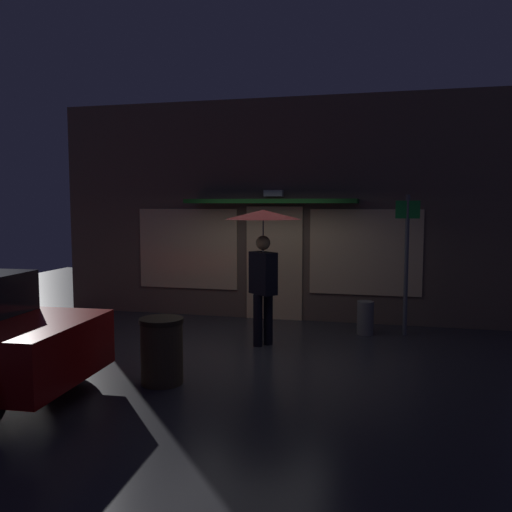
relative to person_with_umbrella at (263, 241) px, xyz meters
The scene contains 6 objects.
ground_plane 1.70m from the person_with_umbrella, 137.30° to the right, with size 18.00×18.00×0.00m, color #2D2D33.
building_facade 2.18m from the person_with_umbrella, 96.19° to the left, with size 8.86×1.00×4.26m.
person_with_umbrella is the anchor object (origin of this frame).
street_sign_post 2.55m from the person_with_umbrella, 28.92° to the left, with size 0.40×0.07×2.40m.
sidewalk_bollard 2.37m from the person_with_umbrella, 36.16° to the left, with size 0.28×0.28×0.57m, color slate.
trash_bin 2.57m from the person_with_umbrella, 111.47° to the right, with size 0.55×0.55×0.83m.
Camera 1 is at (2.11, -7.96, 2.23)m, focal length 37.66 mm.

